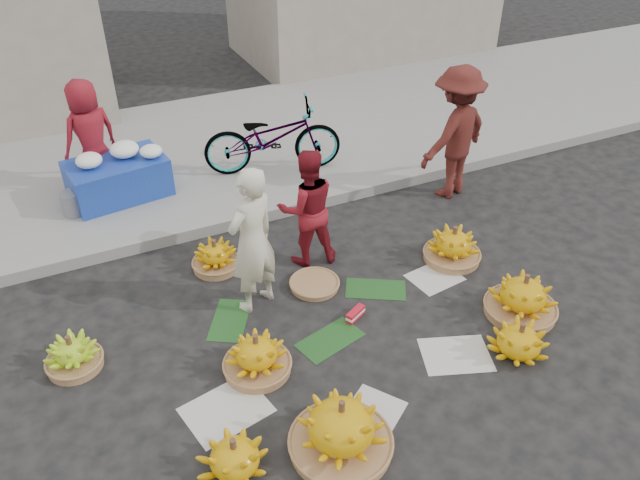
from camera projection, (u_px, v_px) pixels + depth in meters
name	position (u px, v px, depth m)	size (l,w,h in m)	color
ground	(330.00, 325.00, 6.32)	(80.00, 80.00, 0.00)	black
curb	(254.00, 215.00, 7.92)	(40.00, 0.25, 0.15)	gray
sidewalk	(206.00, 149.00, 9.50)	(40.00, 4.00, 0.12)	gray
newspaper_scatter	(368.00, 378.00, 5.73)	(3.20, 1.80, 0.00)	silver
banana_leaves	(313.00, 315.00, 6.44)	(2.00, 1.00, 0.00)	#164317
banana_bunch_0	(257.00, 356.00, 5.71)	(0.67, 0.67, 0.43)	#91633C
banana_bunch_1	(235.00, 456.00, 4.85)	(0.66, 0.66, 0.35)	#DEA70B
banana_bunch_2	(341.00, 428.00, 4.96)	(0.94, 0.94, 0.55)	#91633C
banana_bunch_3	(520.00, 340.00, 5.91)	(0.59, 0.59, 0.36)	#DEA70B
banana_bunch_4	(523.00, 297.00, 6.36)	(0.73, 0.73, 0.49)	#91633C
banana_bunch_5	(453.00, 246.00, 7.15)	(0.74, 0.74, 0.45)	#91633C
banana_bunch_6	(73.00, 355.00, 5.76)	(0.55, 0.55, 0.37)	#91633C
banana_bunch_7	(215.00, 257.00, 7.03)	(0.52, 0.52, 0.38)	#91633C
basket_spare	(315.00, 284.00, 6.82)	(0.53, 0.53, 0.06)	#91633C
incense_stack	(355.00, 314.00, 6.38)	(0.24, 0.08, 0.10)	red
vendor_cream	(252.00, 241.00, 6.15)	(0.59, 0.39, 1.60)	beige
vendor_red	(307.00, 208.00, 6.87)	(0.68, 0.53, 1.39)	maroon
man_striped	(455.00, 133.00, 8.04)	(1.14, 0.66, 1.77)	maroon
flower_table	(118.00, 176.00, 8.07)	(1.31, 0.93, 0.71)	#173296
grey_bucket	(72.00, 203.00, 7.77)	(0.26, 0.26, 0.30)	slate
flower_vendor	(90.00, 136.00, 8.03)	(0.72, 0.47, 1.48)	maroon
bicycle	(272.00, 137.00, 8.55)	(1.89, 0.66, 0.99)	gray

